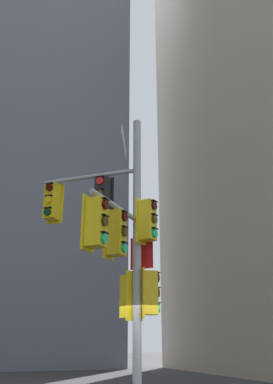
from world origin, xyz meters
name	(u,v)px	position (x,y,z in m)	size (l,w,h in m)	color
building_mid_block	(49,71)	(0.06, 24.71, 26.67)	(12.43, 12.43, 53.33)	slate
signal_pole_assembly	(118,240)	(-0.49, 0.00, 4.01)	(2.72, 3.62, 7.38)	#9EA0A3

